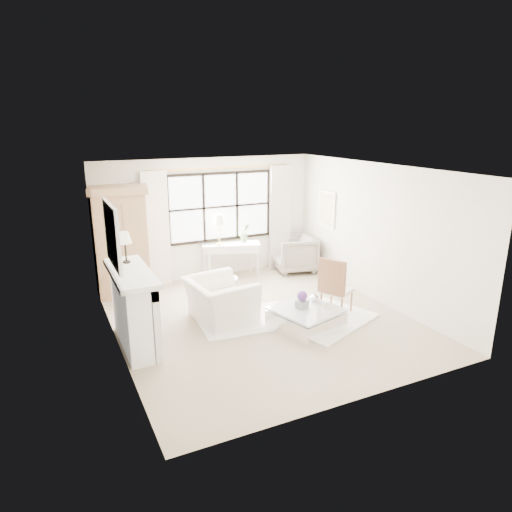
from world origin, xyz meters
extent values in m
plane|color=tan|center=(0.00, 0.00, 0.00)|extent=(5.50, 5.50, 0.00)
plane|color=white|center=(0.00, 0.00, 2.70)|extent=(5.50, 5.50, 0.00)
plane|color=white|center=(0.00, 2.75, 1.35)|extent=(5.00, 0.00, 5.00)
plane|color=silver|center=(0.00, -2.75, 1.35)|extent=(5.00, 0.00, 5.00)
plane|color=beige|center=(-2.50, 0.00, 1.35)|extent=(0.00, 5.50, 5.50)
plane|color=silver|center=(2.50, 0.00, 1.35)|extent=(0.00, 5.50, 5.50)
cube|color=white|center=(0.30, 2.73, 1.60)|extent=(2.40, 0.02, 1.50)
cylinder|color=#BC8A41|center=(0.30, 2.67, 2.47)|extent=(3.30, 0.04, 0.04)
cube|color=white|center=(-1.20, 2.65, 1.24)|extent=(0.55, 0.10, 2.47)
cube|color=beige|center=(1.80, 2.65, 1.24)|extent=(0.55, 0.10, 2.47)
cube|color=white|center=(-2.29, 0.00, 0.59)|extent=(0.34, 1.50, 1.18)
cube|color=silver|center=(-2.12, 0.00, 0.53)|extent=(0.03, 1.22, 0.97)
cube|color=black|center=(-2.11, 0.00, 0.32)|extent=(0.06, 0.52, 0.50)
cube|color=white|center=(-2.25, 0.00, 1.22)|extent=(0.58, 1.66, 0.08)
cube|color=silver|center=(-2.47, 0.00, 1.84)|extent=(0.05, 1.15, 0.95)
cube|color=silver|center=(-2.44, 0.00, 1.84)|extent=(0.02, 1.00, 0.80)
cube|color=white|center=(2.47, 1.70, 1.55)|extent=(0.04, 0.62, 0.82)
cube|color=beige|center=(2.45, 1.70, 1.55)|extent=(0.01, 0.52, 0.72)
cylinder|color=black|center=(-2.23, 0.44, 1.27)|extent=(0.12, 0.12, 0.03)
cylinder|color=black|center=(-2.23, 0.44, 1.44)|extent=(0.03, 0.03, 0.30)
cone|color=#FFF4D0|center=(-2.23, 0.44, 1.68)|extent=(0.22, 0.22, 0.18)
cube|color=tan|center=(-1.97, 2.37, 1.05)|extent=(1.08, 0.75, 2.10)
cube|color=tan|center=(-1.97, 2.37, 2.17)|extent=(1.22, 0.87, 0.14)
cube|color=white|center=(0.42, 2.44, 0.68)|extent=(1.31, 0.78, 0.14)
cube|color=white|center=(0.42, 2.44, 0.77)|extent=(1.38, 0.84, 0.06)
cylinder|color=#BD9141|center=(0.15, 2.44, 0.82)|extent=(0.14, 0.14, 0.03)
cylinder|color=#BD9141|center=(0.15, 2.44, 1.06)|extent=(0.02, 0.02, 0.46)
cone|color=#F7EAC9|center=(0.15, 2.44, 1.38)|extent=(0.28, 0.28, 0.22)
imported|color=#617951|center=(0.77, 2.45, 1.01)|extent=(0.24, 0.19, 0.43)
cylinder|color=silver|center=(-0.22, 1.07, 0.01)|extent=(0.26, 0.26, 0.03)
cylinder|color=silver|center=(-0.22, 1.07, 0.25)|extent=(0.06, 0.06, 0.44)
cylinder|color=white|center=(-0.22, 1.07, 0.49)|extent=(0.40, 0.40, 0.03)
cube|color=white|center=(-0.25, 0.10, 0.02)|extent=(1.83, 1.37, 0.03)
cube|color=white|center=(1.01, -0.50, 0.02)|extent=(2.08, 1.84, 0.03)
imported|color=white|center=(-0.68, 0.30, 0.38)|extent=(1.16, 1.29, 0.77)
imported|color=gray|center=(1.96, 2.22, 0.43)|extent=(1.12, 1.10, 0.85)
cube|color=silver|center=(1.38, -0.33, 0.46)|extent=(0.63, 0.64, 0.07)
cube|color=#8C5D3B|center=(1.17, -0.44, 0.78)|extent=(0.27, 0.45, 0.60)
cube|color=white|center=(0.52, -0.66, 0.16)|extent=(1.23, 1.23, 0.32)
cube|color=silver|center=(0.52, -0.66, 0.36)|extent=(1.23, 1.23, 0.04)
cube|color=slate|center=(0.46, -0.60, 0.45)|extent=(0.22, 0.22, 0.13)
sphere|color=#592F77|center=(0.46, -0.60, 0.60)|extent=(0.18, 0.18, 0.18)
cylinder|color=silver|center=(0.81, -0.79, 0.44)|extent=(0.08, 0.08, 0.12)
imported|color=silver|center=(0.82, -0.43, 0.46)|extent=(0.16, 0.16, 0.16)
camera|label=1|loc=(-3.37, -6.79, 3.44)|focal=32.00mm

